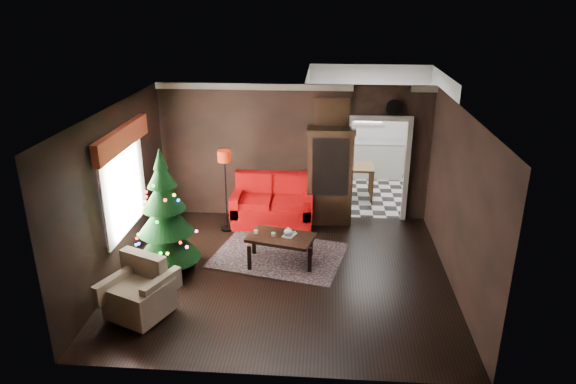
# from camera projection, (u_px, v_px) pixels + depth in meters

# --- Properties ---
(floor) EXTENTS (5.50, 5.50, 0.00)m
(floor) POSITION_uv_depth(u_px,v_px,m) (284.00, 274.00, 8.86)
(floor) COLOR black
(floor) RESTS_ON ground
(ceiling) EXTENTS (5.50, 5.50, 0.00)m
(ceiling) POSITION_uv_depth(u_px,v_px,m) (283.00, 111.00, 7.85)
(ceiling) COLOR white
(ceiling) RESTS_ON ground
(wall_back) EXTENTS (5.50, 0.00, 5.50)m
(wall_back) POSITION_uv_depth(u_px,v_px,m) (294.00, 153.00, 10.68)
(wall_back) COLOR black
(wall_back) RESTS_ON ground
(wall_front) EXTENTS (5.50, 0.00, 5.50)m
(wall_front) POSITION_uv_depth(u_px,v_px,m) (266.00, 277.00, 6.03)
(wall_front) COLOR black
(wall_front) RESTS_ON ground
(wall_left) EXTENTS (0.00, 5.50, 5.50)m
(wall_left) POSITION_uv_depth(u_px,v_px,m) (116.00, 193.00, 8.55)
(wall_left) COLOR black
(wall_left) RESTS_ON ground
(wall_right) EXTENTS (0.00, 5.50, 5.50)m
(wall_right) POSITION_uv_depth(u_px,v_px,m) (459.00, 202.00, 8.16)
(wall_right) COLOR black
(wall_right) RESTS_ON ground
(doorway) EXTENTS (1.10, 0.10, 2.10)m
(doorway) POSITION_uv_depth(u_px,v_px,m) (377.00, 171.00, 10.69)
(doorway) COLOR silver
(doorway) RESTS_ON ground
(left_window) EXTENTS (0.05, 1.60, 1.40)m
(left_window) POSITION_uv_depth(u_px,v_px,m) (123.00, 186.00, 8.72)
(left_window) COLOR white
(left_window) RESTS_ON wall_left
(valance) EXTENTS (0.12, 2.10, 0.35)m
(valance) POSITION_uv_depth(u_px,v_px,m) (122.00, 138.00, 8.42)
(valance) COLOR #A43C25
(valance) RESTS_ON wall_left
(kitchen_floor) EXTENTS (3.00, 3.00, 0.00)m
(kitchen_floor) POSITION_uv_depth(u_px,v_px,m) (369.00, 192.00, 12.46)
(kitchen_floor) COLOR white
(kitchen_floor) RESTS_ON ground
(kitchen_window) EXTENTS (0.70, 0.06, 0.70)m
(kitchen_window) POSITION_uv_depth(u_px,v_px,m) (369.00, 109.00, 13.20)
(kitchen_window) COLOR white
(kitchen_window) RESTS_ON ground
(rug) EXTENTS (2.57, 2.11, 0.01)m
(rug) POSITION_uv_depth(u_px,v_px,m) (279.00, 255.00, 9.49)
(rug) COLOR #533A49
(rug) RESTS_ON ground
(loveseat) EXTENTS (1.70, 0.90, 1.00)m
(loveseat) POSITION_uv_depth(u_px,v_px,m) (273.00, 201.00, 10.62)
(loveseat) COLOR maroon
(loveseat) RESTS_ON ground
(curio_cabinet) EXTENTS (0.90, 0.45, 1.90)m
(curio_cabinet) POSITION_uv_depth(u_px,v_px,m) (330.00, 178.00, 10.58)
(curio_cabinet) COLOR black
(curio_cabinet) RESTS_ON ground
(floor_lamp) EXTENTS (0.35, 0.35, 1.64)m
(floor_lamp) POSITION_uv_depth(u_px,v_px,m) (226.00, 191.00, 10.23)
(floor_lamp) COLOR black
(floor_lamp) RESTS_ON ground
(christmas_tree) EXTENTS (1.30, 1.30, 2.09)m
(christmas_tree) POSITION_uv_depth(u_px,v_px,m) (165.00, 213.00, 8.65)
(christmas_tree) COLOR black
(christmas_tree) RESTS_ON ground
(armchair) EXTENTS (1.07, 1.07, 0.83)m
(armchair) POSITION_uv_depth(u_px,v_px,m) (139.00, 289.00, 7.57)
(armchair) COLOR tan
(armchair) RESTS_ON ground
(coffee_table) EXTENTS (1.25, 0.93, 0.50)m
(coffee_table) POSITION_uv_depth(u_px,v_px,m) (281.00, 249.00, 9.15)
(coffee_table) COLOR black
(coffee_table) RESTS_ON rug
(teapot) EXTENTS (0.22, 0.22, 0.17)m
(teapot) POSITION_uv_depth(u_px,v_px,m) (288.00, 232.00, 9.01)
(teapot) COLOR white
(teapot) RESTS_ON coffee_table
(cup_a) EXTENTS (0.07, 0.07, 0.06)m
(cup_a) POSITION_uv_depth(u_px,v_px,m) (256.00, 232.00, 9.16)
(cup_a) COLOR white
(cup_a) RESTS_ON coffee_table
(cup_b) EXTENTS (0.10, 0.10, 0.07)m
(cup_b) POSITION_uv_depth(u_px,v_px,m) (273.00, 234.00, 9.05)
(cup_b) COLOR silver
(cup_b) RESTS_ON coffee_table
(book) EXTENTS (0.18, 0.09, 0.26)m
(book) POSITION_uv_depth(u_px,v_px,m) (285.00, 228.00, 9.07)
(book) COLOR tan
(book) RESTS_ON coffee_table
(wall_clock) EXTENTS (0.32, 0.32, 0.06)m
(wall_clock) POSITION_uv_depth(u_px,v_px,m) (394.00, 107.00, 10.15)
(wall_clock) COLOR silver
(wall_clock) RESTS_ON wall_back
(painting) EXTENTS (0.62, 0.05, 0.52)m
(painting) POSITION_uv_depth(u_px,v_px,m) (332.00, 113.00, 10.28)
(painting) COLOR #BC784D
(painting) RESTS_ON wall_back
(kitchen_counter) EXTENTS (1.80, 0.60, 0.90)m
(kitchen_counter) POSITION_uv_depth(u_px,v_px,m) (367.00, 159.00, 13.42)
(kitchen_counter) COLOR silver
(kitchen_counter) RESTS_ON ground
(kitchen_table) EXTENTS (0.70, 0.70, 0.75)m
(kitchen_table) POSITION_uv_depth(u_px,v_px,m) (357.00, 182.00, 12.07)
(kitchen_table) COLOR brown
(kitchen_table) RESTS_ON ground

